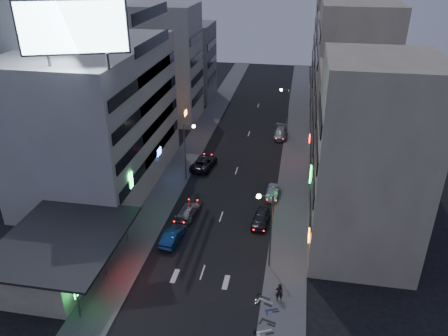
% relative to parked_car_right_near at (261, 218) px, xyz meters
% --- Properties ---
extents(ground, '(180.00, 180.00, 0.00)m').
position_rel_parked_car_right_near_xyz_m(ground, '(-4.73, -13.38, -0.74)').
color(ground, black).
rests_on(ground, ground).
extents(sidewalk_left, '(4.00, 120.00, 0.12)m').
position_rel_parked_car_right_near_xyz_m(sidewalk_left, '(-12.73, 16.62, -0.68)').
color(sidewalk_left, '#4C4C4F').
rests_on(sidewalk_left, ground).
extents(sidewalk_right, '(4.00, 120.00, 0.12)m').
position_rel_parked_car_right_near_xyz_m(sidewalk_right, '(3.27, 16.62, -0.68)').
color(sidewalk_right, '#4C4C4F').
rests_on(sidewalk_right, ground).
extents(food_court, '(11.00, 13.00, 3.88)m').
position_rel_parked_car_right_near_xyz_m(food_court, '(-18.63, -11.38, 1.25)').
color(food_court, beige).
rests_on(food_court, ground).
extents(white_building, '(14.00, 24.00, 18.00)m').
position_rel_parked_car_right_near_xyz_m(white_building, '(-21.73, 6.62, 8.26)').
color(white_building, '#B5B5B0').
rests_on(white_building, ground).
extents(grey_tower, '(10.00, 14.00, 34.00)m').
position_rel_parked_car_right_near_xyz_m(grey_tower, '(-30.73, 9.62, 16.26)').
color(grey_tower, gray).
rests_on(grey_tower, ground).
extents(shophouse_near, '(10.00, 11.00, 20.00)m').
position_rel_parked_car_right_near_xyz_m(shophouse_near, '(10.27, -2.88, 9.26)').
color(shophouse_near, beige).
rests_on(shophouse_near, ground).
extents(shophouse_mid, '(11.00, 12.00, 16.00)m').
position_rel_parked_car_right_near_xyz_m(shophouse_mid, '(10.77, 8.62, 7.26)').
color(shophouse_mid, tan).
rests_on(shophouse_mid, ground).
extents(shophouse_far, '(10.00, 14.00, 22.00)m').
position_rel_parked_car_right_near_xyz_m(shophouse_far, '(10.27, 21.62, 10.26)').
color(shophouse_far, beige).
rests_on(shophouse_far, ground).
extents(far_left_a, '(11.00, 10.00, 20.00)m').
position_rel_parked_car_right_near_xyz_m(far_left_a, '(-20.23, 31.62, 9.26)').
color(far_left_a, '#B5B5B0').
rests_on(far_left_a, ground).
extents(far_left_b, '(12.00, 10.00, 15.00)m').
position_rel_parked_car_right_near_xyz_m(far_left_b, '(-20.73, 44.62, 6.76)').
color(far_left_b, gray).
rests_on(far_left_b, ground).
extents(far_right_a, '(11.00, 12.00, 18.00)m').
position_rel_parked_car_right_near_xyz_m(far_right_a, '(10.77, 36.62, 8.26)').
color(far_right_a, tan).
rests_on(far_right_a, ground).
extents(far_right_b, '(12.00, 12.00, 24.00)m').
position_rel_parked_car_right_near_xyz_m(far_right_b, '(11.27, 50.62, 11.26)').
color(far_right_b, beige).
rests_on(far_right_b, ground).
extents(billboard, '(9.52, 3.75, 6.20)m').
position_rel_parked_car_right_near_xyz_m(billboard, '(-17.73, -3.40, 20.92)').
color(billboard, '#595B60').
rests_on(billboard, white_building).
extents(street_lamp_right_near, '(1.60, 0.44, 8.02)m').
position_rel_parked_car_right_near_xyz_m(street_lamp_right_near, '(1.17, -7.38, 4.63)').
color(street_lamp_right_near, '#595B60').
rests_on(street_lamp_right_near, sidewalk_right).
extents(street_lamp_left, '(1.60, 0.44, 8.02)m').
position_rel_parked_car_right_near_xyz_m(street_lamp_left, '(-10.64, 8.62, 4.63)').
color(street_lamp_left, '#595B60').
rests_on(street_lamp_left, sidewalk_left).
extents(street_lamp_right_far, '(1.60, 0.44, 8.02)m').
position_rel_parked_car_right_near_xyz_m(street_lamp_right_far, '(1.17, 26.62, 4.63)').
color(street_lamp_right_far, '#595B60').
rests_on(street_lamp_right_far, sidewalk_right).
extents(parked_car_right_near, '(2.12, 4.47, 1.48)m').
position_rel_parked_car_right_near_xyz_m(parked_car_right_near, '(0.00, 0.00, 0.00)').
color(parked_car_right_near, '#2B2B31').
rests_on(parked_car_right_near, ground).
extents(parked_car_right_mid, '(1.65, 3.98, 1.28)m').
position_rel_parked_car_right_near_xyz_m(parked_car_right_mid, '(0.87, 6.25, -0.10)').
color(parked_car_right_mid, '#96979E').
rests_on(parked_car_right_mid, ground).
extents(parked_car_left, '(3.32, 5.97, 1.58)m').
position_rel_parked_car_right_near_xyz_m(parked_car_left, '(-9.49, 12.81, 0.05)').
color(parked_car_left, '#2A292E').
rests_on(parked_car_left, ground).
extents(parked_car_right_far, '(2.17, 5.24, 1.52)m').
position_rel_parked_car_right_near_xyz_m(parked_car_right_far, '(0.63, 26.02, 0.02)').
color(parked_car_right_far, gray).
rests_on(parked_car_right_far, ground).
extents(road_car_blue, '(1.99, 4.52, 1.44)m').
position_rel_parked_car_right_near_xyz_m(road_car_blue, '(-8.94, -5.07, -0.02)').
color(road_car_blue, navy).
rests_on(road_car_blue, ground).
extents(road_car_silver, '(2.35, 4.81, 1.35)m').
position_rel_parked_car_right_near_xyz_m(road_car_silver, '(-8.53, 0.04, -0.07)').
color(road_car_silver, '#9899A0').
rests_on(road_car_silver, ground).
extents(person, '(0.74, 0.56, 1.85)m').
position_rel_parked_car_right_near_xyz_m(person, '(2.82, -11.96, 0.31)').
color(person, black).
rests_on(person, sidewalk_right).
extents(scooter_black_a, '(1.14, 2.01, 1.17)m').
position_rel_parked_car_right_near_xyz_m(scooter_black_a, '(2.81, -14.66, -0.03)').
color(scooter_black_a, black).
rests_on(scooter_black_a, sidewalk_right).
extents(scooter_silver_a, '(1.39, 2.06, 1.20)m').
position_rel_parked_car_right_near_xyz_m(scooter_silver_a, '(2.47, -15.37, -0.02)').
color(scooter_silver_a, '#9EA2A5').
rests_on(scooter_silver_a, sidewalk_right).
extents(scooter_blue, '(1.15, 1.81, 1.05)m').
position_rel_parked_car_right_near_xyz_m(scooter_blue, '(2.80, -12.95, -0.09)').
color(scooter_blue, navy).
rests_on(scooter_blue, sidewalk_right).
extents(scooter_black_b, '(1.05, 1.78, 1.03)m').
position_rel_parked_car_right_near_xyz_m(scooter_black_b, '(2.12, -11.95, -0.10)').
color(scooter_black_b, black).
rests_on(scooter_black_b, sidewalk_right).
extents(scooter_silver_b, '(1.33, 2.12, 1.23)m').
position_rel_parked_car_right_near_xyz_m(scooter_silver_b, '(2.39, -12.44, -0.00)').
color(scooter_silver_b, gray).
rests_on(scooter_silver_b, sidewalk_right).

